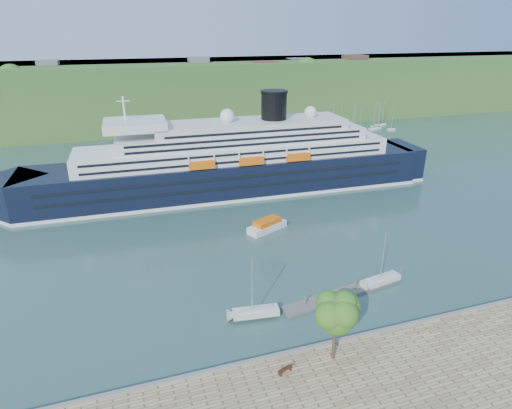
% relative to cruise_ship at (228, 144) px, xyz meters
% --- Properties ---
extents(ground, '(400.00, 400.00, 0.00)m').
position_rel_cruise_ship_xyz_m(ground, '(-0.05, -56.60, -11.73)').
color(ground, '#2E524A').
rests_on(ground, ground).
extents(far_hillside, '(400.00, 50.00, 24.00)m').
position_rel_cruise_ship_xyz_m(far_hillside, '(-0.05, 88.40, 0.27)').
color(far_hillside, '#2B5622').
rests_on(far_hillside, ground).
extents(quay_coping, '(220.00, 0.50, 0.30)m').
position_rel_cruise_ship_xyz_m(quay_coping, '(-0.05, -56.80, -10.58)').
color(quay_coping, slate).
rests_on(quay_coping, promenade).
extents(cruise_ship, '(104.89, 18.32, 23.46)m').
position_rel_cruise_ship_xyz_m(cruise_ship, '(0.00, 0.00, 0.00)').
color(cruise_ship, black).
rests_on(cruise_ship, ground).
extents(park_bench, '(1.83, 1.18, 1.09)m').
position_rel_cruise_ship_xyz_m(park_bench, '(-9.33, -59.50, -10.19)').
color(park_bench, '#492415').
rests_on(park_bench, promenade).
extents(promenade_tree, '(5.83, 5.83, 9.65)m').
position_rel_cruise_ship_xyz_m(promenade_tree, '(-3.15, -59.06, -5.91)').
color(promenade_tree, '#315C18').
rests_on(promenade_tree, promenade).
extents(floating_pontoon, '(20.21, 5.62, 0.45)m').
position_rel_cruise_ship_xyz_m(floating_pontoon, '(4.94, -46.86, -11.51)').
color(floating_pontoon, slate).
rests_on(floating_pontoon, ground).
extents(sailboat_white_near, '(7.13, 2.76, 8.97)m').
position_rel_cruise_ship_xyz_m(sailboat_white_near, '(-8.94, -47.97, -7.25)').
color(sailboat_white_near, silver).
rests_on(sailboat_white_near, ground).
extents(sailboat_white_far, '(6.78, 2.84, 8.49)m').
position_rel_cruise_ship_xyz_m(sailboat_white_far, '(12.01, -46.22, -7.49)').
color(sailboat_white_far, silver).
rests_on(sailboat_white_far, ground).
extents(tender_launch, '(8.70, 5.97, 2.28)m').
position_rel_cruise_ship_xyz_m(tender_launch, '(1.61, -22.73, -10.59)').
color(tender_launch, '#E55F0D').
rests_on(tender_launch, ground).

